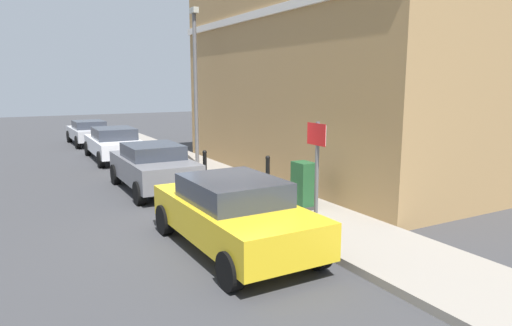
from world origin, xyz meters
The scene contains 12 objects.
ground centered at (0.00, 0.00, 0.00)m, with size 80.00×80.00×0.00m, color #38383A.
sidewalk centered at (2.09, 6.00, 0.07)m, with size 2.22×30.00×0.15m, color gray.
corner_building centered at (6.52, 4.05, 4.02)m, with size 6.75×12.11×8.04m.
car_yellow centered at (-0.32, -1.16, 0.75)m, with size 1.97×4.24×1.42m.
car_grey centered at (-0.23, 4.46, 0.74)m, with size 1.85×3.97×1.41m.
car_white centered at (-0.07, 10.71, 0.72)m, with size 1.93×4.48×1.36m.
car_silver centered at (-0.19, 16.27, 0.67)m, with size 1.83×3.94×1.26m.
utility_cabinet centered at (2.28, 0.23, 0.68)m, with size 0.46×0.61×1.15m.
bollard_near_cabinet centered at (2.38, 2.14, 0.70)m, with size 0.14×0.14×1.04m.
bollard_far_kerb centered at (1.23, 3.96, 0.70)m, with size 0.14×0.14×1.04m.
street_sign centered at (1.40, -1.47, 1.66)m, with size 0.08×0.60×2.30m.
lamppost centered at (2.27, 7.23, 3.30)m, with size 0.20×0.44×5.72m.
Camera 1 is at (-4.05, -8.79, 3.21)m, focal length 32.02 mm.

